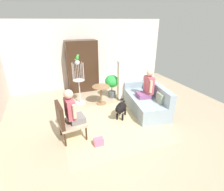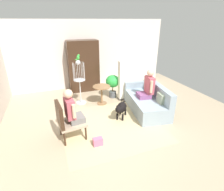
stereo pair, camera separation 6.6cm
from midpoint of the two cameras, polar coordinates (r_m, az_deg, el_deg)
The scene contains 15 objects.
ground_plane at distance 4.85m, azimuth 2.09°, elevation -9.53°, with size 7.87×7.87×0.00m, color tan.
back_wall at distance 7.39m, azimuth -7.71°, elevation 13.10°, with size 6.63×0.12×2.68m, color silver.
area_rug at distance 4.83m, azimuth 0.02°, elevation -9.66°, with size 2.56×2.50×0.01m, color #C6B284.
couch at distance 5.60m, azimuth 11.71°, elevation -1.74°, with size 1.15×1.95×0.84m.
armchair at distance 4.19m, azimuth -14.38°, elevation -7.58°, with size 0.66×0.64×0.95m.
person_on_couch at distance 5.38m, azimuth 11.95°, elevation 2.91°, with size 0.49×0.53×0.88m.
person_on_armchair at distance 4.11m, azimuth -12.61°, elevation -4.36°, with size 0.44×0.53×0.83m.
round_end_table at distance 5.83m, azimuth -3.07°, elevation 1.17°, with size 0.58×0.58×0.64m.
dog at distance 5.01m, azimuth 3.37°, elevation -4.09°, with size 0.55×0.67×0.53m.
bird_cage_stand at distance 5.87m, azimuth -10.18°, elevation 3.94°, with size 0.38×0.38×1.49m.
parrot at distance 5.65m, azimuth -10.69°, elevation 12.15°, with size 0.17×0.10×0.18m.
potted_plant at distance 6.31m, azimuth 0.51°, elevation 4.12°, with size 0.49×0.49×0.84m.
column_lamp at distance 6.08m, azimuth 3.36°, elevation 4.66°, with size 0.20×0.20×1.39m.
armoire_cabinet at distance 7.01m, azimuth -9.07°, elevation 9.46°, with size 1.16×0.56×1.96m, color #382316.
handbag at distance 4.13m, azimuth -4.16°, elevation -14.78°, with size 0.22×0.14×0.18m, color #D8668C.
Camera 2 is at (-1.52, -3.78, 2.64)m, focal length 28.01 mm.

